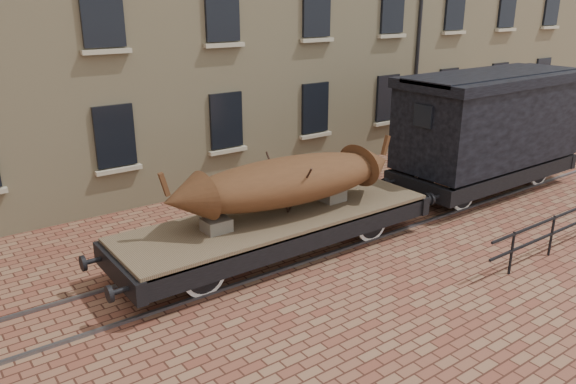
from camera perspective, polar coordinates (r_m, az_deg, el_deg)
ground at (r=13.69m, az=0.91°, el=-5.78°), size 90.00×90.00×0.00m
rail_track at (r=13.68m, az=0.91°, el=-5.67°), size 30.00×1.52×0.06m
flatcar_wagon at (r=13.07m, az=-1.00°, el=-3.16°), size 8.62×2.34×1.30m
iron_boat at (r=12.88m, az=-0.01°, el=1.16°), size 6.09×2.00×1.48m
goods_van at (r=18.15m, az=19.89°, el=7.02°), size 7.12×2.60×3.68m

